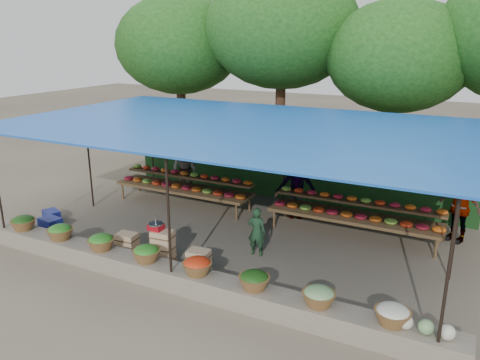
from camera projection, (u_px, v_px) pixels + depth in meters
The scene contains 16 objects.
ground at pixel (239, 236), 11.61m from camera, with size 60.00×60.00×0.00m, color brown.
stone_curb at pixel (176, 277), 9.21m from camera, with size 10.60×0.55×0.40m, color #6D6357.
stall_canopy at pixel (241, 129), 10.88m from camera, with size 10.80×6.60×2.82m.
produce_baskets at pixel (171, 260), 9.15m from camera, with size 8.98×0.58×0.34m.
netting_backdrop at pixel (287, 159), 13.93m from camera, with size 10.60×0.06×2.50m, color #19471D.
tree_row at pixel (338, 38), 15.21m from camera, with size 16.51×5.50×7.12m.
fruit_table_left at pixel (184, 185), 13.67m from camera, with size 4.21×0.95×0.93m.
fruit_table_right at pixel (355, 212), 11.50m from camera, with size 4.21×0.95×0.93m.
crate_counter at pixel (162, 250), 10.13m from camera, with size 2.38×0.38×0.77m.
weighing_scale at pixel (156, 226), 10.03m from camera, with size 0.32×0.32×0.34m.
vendor_seated at pixel (257, 232), 10.46m from camera, with size 0.41×0.27×1.13m, color #1C3E24.
customer_left at pixel (185, 170), 14.25m from camera, with size 0.84×0.65×1.73m, color slate.
customer_mid at pixel (297, 186), 12.53m from camera, with size 1.17×0.67×1.81m, color slate.
customer_right at pixel (459, 207), 11.13m from camera, with size 1.02×0.42×1.73m, color slate.
blue_crate_front at pixel (50, 224), 11.95m from camera, with size 0.54×0.39×0.32m, color navy.
blue_crate_back at pixel (52, 216), 12.55m from camera, with size 0.48×0.35×0.29m, color navy.
Camera 1 is at (4.86, -9.53, 4.73)m, focal length 35.00 mm.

